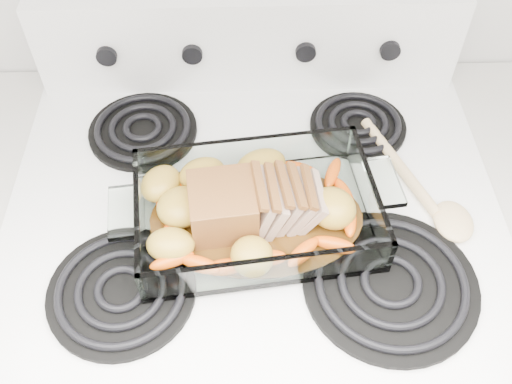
{
  "coord_description": "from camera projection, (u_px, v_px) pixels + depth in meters",
  "views": [
    {
      "loc": [
        -0.01,
        1.09,
        1.65
      ],
      "look_at": [
        0.0,
        1.63,
        0.99
      ],
      "focal_mm": 40.0,
      "sensor_mm": 36.0,
      "label": 1
    }
  ],
  "objects": [
    {
      "name": "electric_range",
      "position": [
        254.0,
        327.0,
        1.26
      ],
      "size": [
        0.78,
        0.7,
        1.12
      ],
      "color": "white",
      "rests_on": "ground"
    },
    {
      "name": "baking_dish",
      "position": [
        256.0,
        215.0,
        0.86
      ],
      "size": [
        0.35,
        0.23,
        0.07
      ],
      "rotation": [
        0.0,
        0.0,
        0.11
      ],
      "color": "white",
      "rests_on": "electric_range"
    },
    {
      "name": "pork_roast",
      "position": [
        243.0,
        204.0,
        0.84
      ],
      "size": [
        0.2,
        0.1,
        0.08
      ],
      "rotation": [
        0.0,
        0.0,
        0.13
      ],
      "color": "brown",
      "rests_on": "baking_dish"
    },
    {
      "name": "roast_vegetables",
      "position": [
        253.0,
        189.0,
        0.87
      ],
      "size": [
        0.4,
        0.22,
        0.05
      ],
      "rotation": [
        0.0,
        0.0,
        0.26
      ],
      "color": "#E64B02",
      "rests_on": "baking_dish"
    },
    {
      "name": "wooden_spoon",
      "position": [
        429.0,
        196.0,
        0.9
      ],
      "size": [
        0.14,
        0.26,
        0.02
      ],
      "rotation": [
        0.0,
        0.0,
        0.37
      ],
      "color": "beige",
      "rests_on": "electric_range"
    }
  ]
}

